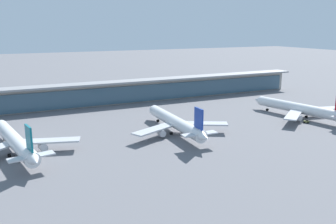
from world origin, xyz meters
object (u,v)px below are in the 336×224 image
at_px(airliner_centre_stand, 176,122).
at_px(airliner_right_stand, 301,109).
at_px(airliner_left_stand, 16,142).
at_px(service_truck_mid_apron_olive, 306,122).

bearing_deg(airliner_centre_stand, airliner_right_stand, -2.91).
distance_m(airliner_left_stand, airliner_centre_stand, 71.30).
bearing_deg(airliner_centre_stand, airliner_left_stand, 178.91).
relative_size(airliner_right_stand, service_truck_mid_apron_olive, 19.19).
relative_size(airliner_left_stand, airliner_centre_stand, 1.00).
xyz_separation_m(airliner_right_stand, service_truck_mid_apron_olive, (-5.38, -9.56, -4.51)).
xyz_separation_m(airliner_left_stand, airliner_right_stand, (148.06, -5.27, 0.00)).
height_order(airliner_centre_stand, airliner_right_stand, same).
distance_m(airliner_left_stand, service_truck_mid_apron_olive, 143.52).
distance_m(airliner_centre_stand, service_truck_mid_apron_olive, 72.80).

